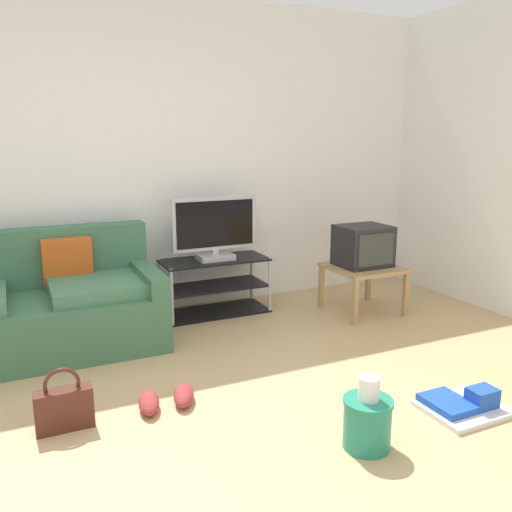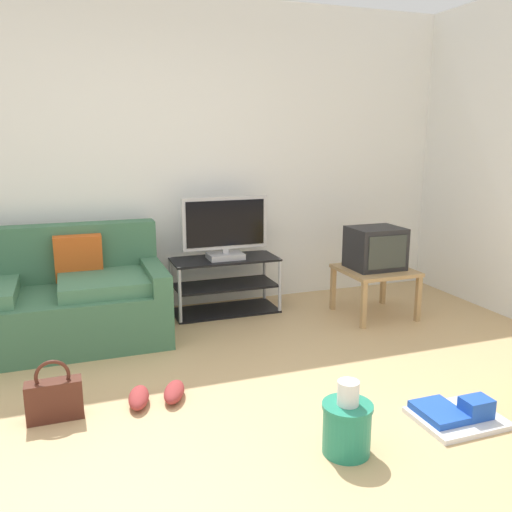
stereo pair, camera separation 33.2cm
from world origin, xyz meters
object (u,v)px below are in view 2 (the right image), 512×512
(side_table, at_px, (375,275))
(handbag, at_px, (54,398))
(couch, at_px, (41,302))
(floor_tray, at_px, (457,414))
(sneakers_pair, at_px, (157,395))
(crt_tv, at_px, (375,248))
(cleaning_bucket, at_px, (347,424))
(flat_tv, at_px, (225,229))
(tv_stand, at_px, (225,285))

(side_table, height_order, handbag, side_table)
(couch, bearing_deg, floor_tray, -42.80)
(handbag, relative_size, sneakers_pair, 0.89)
(crt_tv, distance_m, floor_tray, 1.88)
(crt_tv, relative_size, floor_tray, 0.95)
(side_table, relative_size, cleaning_bucket, 1.54)
(handbag, bearing_deg, cleaning_bucket, -31.28)
(flat_tv, bearing_deg, crt_tv, -22.38)
(tv_stand, bearing_deg, flat_tv, -90.00)
(crt_tv, height_order, cleaning_bucket, crt_tv)
(flat_tv, height_order, floor_tray, flat_tv)
(side_table, relative_size, floor_tray, 1.27)
(handbag, bearing_deg, floor_tray, -20.31)
(flat_tv, height_order, sneakers_pair, flat_tv)
(flat_tv, bearing_deg, couch, -172.61)
(crt_tv, relative_size, sneakers_pair, 1.11)
(handbag, height_order, cleaning_bucket, cleaning_bucket)
(handbag, distance_m, floor_tray, 2.22)
(flat_tv, xyz_separation_m, cleaning_bucket, (-0.06, -2.26, -0.60))
(flat_tv, bearing_deg, floor_tray, -73.27)
(crt_tv, bearing_deg, floor_tray, -107.23)
(tv_stand, bearing_deg, sneakers_pair, -120.43)
(tv_stand, distance_m, sneakers_pair, 1.70)
(crt_tv, distance_m, cleaning_bucket, 2.21)
(couch, distance_m, tv_stand, 1.53)
(crt_tv, bearing_deg, side_table, -90.00)
(flat_tv, xyz_separation_m, crt_tv, (1.20, -0.49, -0.16))
(side_table, relative_size, handbag, 1.68)
(tv_stand, relative_size, floor_tray, 2.00)
(sneakers_pair, bearing_deg, side_table, 24.24)
(side_table, distance_m, cleaning_bucket, 2.17)
(couch, bearing_deg, flat_tv, 7.39)
(flat_tv, height_order, cleaning_bucket, flat_tv)
(couch, distance_m, sneakers_pair, 1.42)
(couch, xyz_separation_m, floor_tray, (2.17, -2.01, -0.27))
(sneakers_pair, bearing_deg, crt_tv, 24.62)
(couch, relative_size, tv_stand, 1.99)
(tv_stand, height_order, cleaning_bucket, tv_stand)
(cleaning_bucket, relative_size, sneakers_pair, 0.97)
(side_table, distance_m, sneakers_pair, 2.27)
(couch, bearing_deg, sneakers_pair, -62.08)
(side_table, bearing_deg, tv_stand, 156.06)
(couch, bearing_deg, side_table, -6.59)
(side_table, bearing_deg, couch, 173.41)
(flat_tv, distance_m, sneakers_pair, 1.81)
(flat_tv, relative_size, handbag, 2.15)
(handbag, distance_m, sneakers_pair, 0.57)
(tv_stand, height_order, flat_tv, flat_tv)
(crt_tv, bearing_deg, tv_stand, 156.71)
(tv_stand, distance_m, side_table, 1.31)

